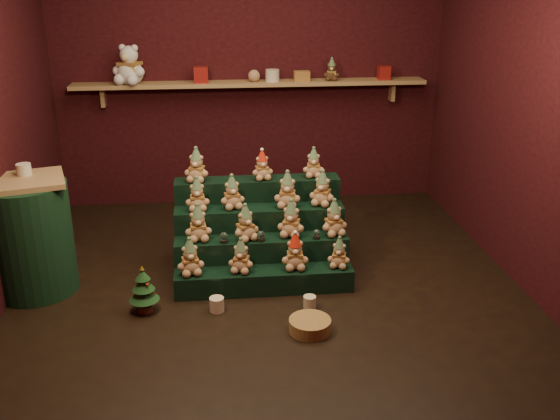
{
  "coord_description": "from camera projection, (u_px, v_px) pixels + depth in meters",
  "views": [
    {
      "loc": [
        -0.39,
        -4.52,
        2.36
      ],
      "look_at": [
        0.12,
        0.25,
        0.53
      ],
      "focal_mm": 40.0,
      "sensor_mm": 36.0,
      "label": 1
    }
  ],
  "objects": [
    {
      "name": "side_table",
      "position": [
        30.0,
        237.0,
        4.8
      ],
      "size": [
        0.71,
        0.64,
        0.92
      ],
      "rotation": [
        0.0,
        0.0,
        0.27
      ],
      "color": "#A37C51",
      "rests_on": "ground"
    },
    {
      "name": "snow_globe_a",
      "position": [
        224.0,
        237.0,
        4.91
      ],
      "size": [
        0.07,
        0.07,
        0.09
      ],
      "color": "black",
      "rests_on": "riser_tier_midfront"
    },
    {
      "name": "brown_bear",
      "position": [
        332.0,
        70.0,
        6.36
      ],
      "size": [
        0.18,
        0.17,
        0.22
      ],
      "primitive_type": null,
      "rotation": [
        0.0,
        0.0,
        -0.2
      ],
      "color": "#482B18",
      "rests_on": "back_shelf"
    },
    {
      "name": "teddy_0",
      "position": [
        190.0,
        257.0,
        4.76
      ],
      "size": [
        0.24,
        0.23,
        0.29
      ],
      "primitive_type": null,
      "rotation": [
        0.0,
        0.0,
        0.2
      ],
      "color": "tan",
      "rests_on": "riser_tier_front"
    },
    {
      "name": "teddy_2",
      "position": [
        295.0,
        251.0,
        4.85
      ],
      "size": [
        0.22,
        0.2,
        0.29
      ],
      "primitive_type": null,
      "rotation": [
        0.0,
        0.0,
        -0.06
      ],
      "color": "tan",
      "rests_on": "riser_tier_front"
    },
    {
      "name": "back_shelf",
      "position": [
        251.0,
        84.0,
        6.36
      ],
      "size": [
        3.6,
        0.26,
        0.24
      ],
      "color": "#A37C51",
      "rests_on": "ground"
    },
    {
      "name": "gift_tin_red_a",
      "position": [
        201.0,
        75.0,
        6.25
      ],
      "size": [
        0.14,
        0.14,
        0.16
      ],
      "primitive_type": "cube",
      "color": "maroon",
      "rests_on": "back_shelf"
    },
    {
      "name": "mug_right",
      "position": [
        310.0,
        302.0,
        4.67
      ],
      "size": [
        0.1,
        0.1,
        0.1
      ],
      "primitive_type": "cylinder",
      "color": "beige",
      "rests_on": "ground"
    },
    {
      "name": "teddy_3",
      "position": [
        339.0,
        252.0,
        4.89
      ],
      "size": [
        0.22,
        0.21,
        0.25
      ],
      "primitive_type": null,
      "rotation": [
        0.0,
        0.0,
        -0.33
      ],
      "color": "tan",
      "rests_on": "riser_tier_front"
    },
    {
      "name": "teddy_11",
      "position": [
        323.0,
        188.0,
        5.16
      ],
      "size": [
        0.27,
        0.26,
        0.29
      ],
      "primitive_type": null,
      "rotation": [
        0.0,
        0.0,
        -0.49
      ],
      "color": "tan",
      "rests_on": "riser_tier_midback"
    },
    {
      "name": "white_bear",
      "position": [
        129.0,
        59.0,
        6.11
      ],
      "size": [
        0.44,
        0.42,
        0.48
      ],
      "primitive_type": null,
      "rotation": [
        0.0,
        0.0,
        -0.41
      ],
      "color": "white",
      "rests_on": "back_shelf"
    },
    {
      "name": "teddy_4",
      "position": [
        198.0,
        223.0,
        4.92
      ],
      "size": [
        0.23,
        0.21,
        0.3
      ],
      "primitive_type": null,
      "rotation": [
        0.0,
        0.0,
        0.08
      ],
      "color": "tan",
      "rests_on": "riser_tier_midfront"
    },
    {
      "name": "teddy_13",
      "position": [
        262.0,
        165.0,
        5.23
      ],
      "size": [
        0.2,
        0.19,
        0.25
      ],
      "primitive_type": null,
      "rotation": [
        0.0,
        0.0,
        0.17
      ],
      "color": "tan",
      "rests_on": "riser_tier_back"
    },
    {
      "name": "table_ornament",
      "position": [
        24.0,
        169.0,
        4.71
      ],
      "size": [
        0.11,
        0.11,
        0.09
      ],
      "primitive_type": "cylinder",
      "color": "beige",
      "rests_on": "side_table"
    },
    {
      "name": "teddy_14",
      "position": [
        314.0,
        163.0,
        5.3
      ],
      "size": [
        0.2,
        0.18,
        0.25
      ],
      "primitive_type": null,
      "rotation": [
        0.0,
        0.0,
        -0.1
      ],
      "color": "tan",
      "rests_on": "riser_tier_back"
    },
    {
      "name": "mini_christmas_tree",
      "position": [
        144.0,
        289.0,
        4.57
      ],
      "size": [
        0.22,
        0.22,
        0.38
      ],
      "rotation": [
        0.0,
        0.0,
        -0.41
      ],
      "color": "#49261A",
      "rests_on": "ground"
    },
    {
      "name": "snow_globe_b",
      "position": [
        261.0,
        236.0,
        4.94
      ],
      "size": [
        0.06,
        0.06,
        0.09
      ],
      "color": "black",
      "rests_on": "riser_tier_midfront"
    },
    {
      "name": "teddy_7",
      "position": [
        334.0,
        218.0,
        5.03
      ],
      "size": [
        0.25,
        0.24,
        0.3
      ],
      "primitive_type": null,
      "rotation": [
        0.0,
        0.0,
        0.24
      ],
      "color": "tan",
      "rests_on": "riser_tier_midfront"
    },
    {
      "name": "teddy_6",
      "position": [
        291.0,
        219.0,
        5.0
      ],
      "size": [
        0.27,
        0.26,
        0.3
      ],
      "primitive_type": null,
      "rotation": [
        0.0,
        0.0,
        -0.34
      ],
      "color": "tan",
      "rests_on": "riser_tier_midfront"
    },
    {
      "name": "teddy_12",
      "position": [
        197.0,
        165.0,
        5.18
      ],
      "size": [
        0.24,
        0.23,
        0.28
      ],
      "primitive_type": null,
      "rotation": [
        0.0,
        0.0,
        -0.27
      ],
      "color": "tan",
      "rests_on": "riser_tier_back"
    },
    {
      "name": "riser_tier_midback",
      "position": [
        260.0,
        237.0,
        5.25
      ],
      "size": [
        1.4,
        0.22,
        0.54
      ],
      "primitive_type": "cube",
      "color": "black",
      "rests_on": "ground"
    },
    {
      "name": "front_wall",
      "position": [
        308.0,
        211.0,
        2.67
      ],
      "size": [
        4.0,
        0.1,
        2.8
      ],
      "primitive_type": "cube",
      "color": "black",
      "rests_on": "ground"
    },
    {
      "name": "ground",
      "position": [
        268.0,
        282.0,
        5.08
      ],
      "size": [
        4.0,
        4.0,
        0.0
      ],
      "primitive_type": "plane",
      "color": "black",
      "rests_on": "ground"
    },
    {
      "name": "teddy_10",
      "position": [
        287.0,
        190.0,
        5.11
      ],
      "size": [
        0.25,
        0.23,
        0.3
      ],
      "primitive_type": null,
      "rotation": [
        0.0,
        0.0,
        -0.19
      ],
      "color": "tan",
      "rests_on": "riser_tier_midback"
    },
    {
      "name": "gift_tin_red_b",
      "position": [
        384.0,
        73.0,
        6.44
      ],
      "size": [
        0.12,
        0.12,
        0.14
      ],
      "primitive_type": "cube",
      "color": "maroon",
      "rests_on": "back_shelf"
    },
    {
      "name": "right_wall",
      "position": [
        533.0,
        106.0,
        4.78
      ],
      "size": [
        0.1,
        4.0,
        2.8
      ],
      "primitive_type": "cube",
      "color": "black",
      "rests_on": "ground"
    },
    {
      "name": "teddy_9",
      "position": [
        232.0,
        192.0,
        5.09
      ],
      "size": [
        0.23,
        0.22,
        0.28
      ],
      "primitive_type": null,
      "rotation": [
        0.0,
        0.0,
        0.22
      ],
      "color": "tan",
      "rests_on": "riser_tier_midback"
    },
    {
      "name": "mug_left",
      "position": [
        217.0,
        304.0,
        4.62
      ],
      "size": [
        0.11,
        0.11,
        0.11
      ],
      "primitive_type": "cylinder",
      "color": "beige",
      "rests_on": "ground"
    },
    {
      "name": "shelf_plush_ball",
      "position": [
        254.0,
        76.0,
        6.31
      ],
      "size": [
        0.12,
        0.12,
        0.12
      ],
      "primitive_type": "sphere",
      "color": "tan",
      "rests_on": "back_shelf"
    },
    {
      "name": "riser_tier_midfront",
      "position": [
        262.0,
        258.0,
        5.08
      ],
      "size": [
        1.4,
        0.22,
        0.36
      ],
      "primitive_type": "cube",
      "color": "black",
      "rests_on": "ground"
    },
    {
      "name": "gift_tin_cream",
      "position": [
        272.0,
        75.0,
        6.33
      ],
      "size": [
        0.14,
        0.14,
        0.12
      ],
      "primitive_type": "cylinder",
      "color": "beige",
      "rests_on": "back_shelf"
    },
    {
      "name": "riser_tier_back",
      "position": [
        258.0,
        218.0,
        5.42
      ],
      "size": [
        1.4,
        0.22,
        0.72
      ],
      "primitive_type": "cube",
      "color": "black",
      "rests_on": "ground"
    },
    {
      "name": "wicker_basket",
      "position": [
        310.0,
        325.0,
        4.36
      ],
      "size": [
        0.36,
        0.36,
        0.09
      ],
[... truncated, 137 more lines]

